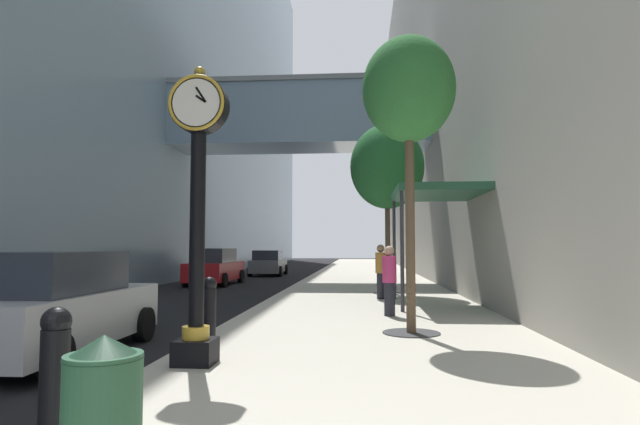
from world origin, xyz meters
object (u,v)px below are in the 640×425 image
car_red_mid (215,267)px  bollard_third (209,308)px  street_tree_near (409,92)px  pedestrian_walking (381,270)px  car_grey_near (269,263)px  car_blue_trailing (17,293)px  street_tree_mid_near (387,167)px  bollard_nearest (55,370)px  street_clock (198,198)px  trash_bin (102,411)px  car_silver_far (54,306)px  pedestrian_by_clock (389,279)px

car_red_mid → bollard_third: bearing=-74.5°
street_tree_near → pedestrian_walking: (-0.33, 6.63, -3.77)m
pedestrian_walking → car_red_mid: bearing=134.6°
car_grey_near → car_blue_trailing: size_ratio=0.94×
street_tree_mid_near → car_blue_trailing: bearing=-135.8°
bollard_nearest → car_grey_near: 28.55m
street_clock → car_grey_near: bearing=97.8°
car_red_mid → trash_bin: bearing=-76.1°
street_clock → bollard_third: (-0.28, 1.61, -1.75)m
car_red_mid → car_silver_far: size_ratio=1.07×
street_tree_near → car_grey_near: 23.84m
trash_bin → bollard_third: bearing=99.1°
street_tree_mid_near → pedestrian_by_clock: size_ratio=3.63×
car_blue_trailing → street_tree_near: bearing=-3.9°
street_clock → street_tree_mid_near: street_tree_mid_near is taller
bollard_third → car_red_mid: size_ratio=0.24×
bollard_third → trash_bin: 5.51m
pedestrian_walking → street_tree_near: bearing=-87.2°
street_tree_near → trash_bin: bearing=-111.8°
car_grey_near → car_silver_far: 24.52m
bollard_nearest → pedestrian_walking: (3.24, 12.50, 0.32)m
car_blue_trailing → trash_bin: bearing=-52.4°
street_clock → street_tree_near: size_ratio=0.74×
bollard_nearest → car_silver_far: car_silver_far is taller
pedestrian_by_clock → car_silver_far: size_ratio=0.39×
trash_bin → pedestrian_by_clock: 9.59m
pedestrian_by_clock → car_blue_trailing: pedestrian_by_clock is taller
trash_bin → car_grey_near: size_ratio=0.24×
car_red_mid → bollard_nearest: bearing=-77.9°
trash_bin → pedestrian_by_clock: (2.42, 9.28, 0.35)m
bollard_nearest → car_red_mid: 20.61m
car_silver_far → street_tree_near: bearing=18.7°
car_silver_far → car_blue_trailing: bearing=133.0°
pedestrian_walking → car_silver_far: size_ratio=0.40×
street_tree_near → trash_bin: 8.36m
street_clock → car_red_mid: street_clock is taller
bollard_third → street_clock: bearing=-80.0°
street_tree_mid_near → street_clock: bearing=-105.8°
street_tree_mid_near → pedestrian_walking: bearing=-99.2°
pedestrian_walking → pedestrian_by_clock: (0.05, -4.10, -0.03)m
pedestrian_walking → car_red_mid: size_ratio=0.37×
street_clock → pedestrian_walking: bearing=72.8°
car_grey_near → car_silver_far: (0.84, -24.51, 0.05)m
pedestrian_walking → car_grey_near: (-6.44, 15.87, -0.28)m
bollard_third → street_tree_mid_near: bearing=70.3°
trash_bin → pedestrian_walking: pedestrian_walking is taller
pedestrian_walking → car_grey_near: 17.13m
street_tree_mid_near → trash_bin: size_ratio=5.79×
bollard_third → bollard_nearest: bearing=-90.0°
trash_bin → street_tree_near: bearing=68.2°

